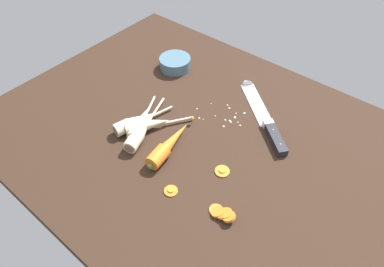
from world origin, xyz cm
name	(u,v)px	position (x,y,z in cm)	size (l,w,h in cm)	color
ground_plane	(196,138)	(0.00, 0.00, -2.00)	(120.00, 90.00, 4.00)	#332116
chefs_knife	(261,112)	(10.12, 19.25, 0.65)	(28.95, 24.65, 4.18)	silver
whole_carrot	(169,145)	(-1.90, -9.76, 2.10)	(6.36, 21.90, 4.20)	orange
parsnip_front	(135,122)	(-15.63, -9.43, 1.98)	(7.20, 19.33, 4.00)	beige
parsnip_mid_left	(148,125)	(-11.90, -7.77, 1.98)	(13.30, 17.89, 4.00)	beige
parsnip_mid_right	(141,123)	(-14.03, -8.51, 1.98)	(10.52, 18.37, 4.00)	beige
parsnip_back	(141,130)	(-11.81, -10.46, 1.98)	(9.75, 22.73, 4.00)	beige
carrot_slice_stack	(222,213)	(21.44, -17.03, 0.83)	(7.04, 3.92, 2.71)	orange
carrot_slice_stray_near	(171,190)	(7.65, -19.71, 0.36)	(3.49, 3.49, 0.70)	orange
carrot_slice_stray_mid	(222,171)	(14.00, -6.58, 0.36)	(3.96, 3.96, 0.70)	orange
prep_bowl	(175,63)	(-26.07, 20.43, 2.15)	(11.00, 11.00, 4.00)	slate
mince_crumbs	(228,116)	(3.30, 11.34, 0.35)	(15.18, 11.27, 0.87)	beige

